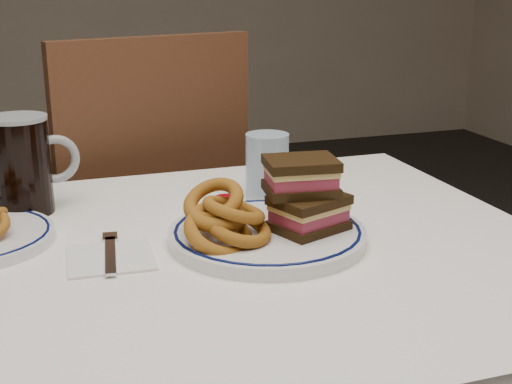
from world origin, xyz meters
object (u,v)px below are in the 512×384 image
object	(u,v)px
chair_far	(138,220)
main_plate	(267,234)
reuben_sandwich	(305,194)
beer_mug	(23,164)

from	to	relation	value
chair_far	main_plate	size ratio (longest dim) A/B	3.35
reuben_sandwich	main_plate	bearing A→B (deg)	166.32
reuben_sandwich	beer_mug	distance (m)	0.48
chair_far	reuben_sandwich	bearing A→B (deg)	-79.13
main_plate	beer_mug	distance (m)	0.44
main_plate	reuben_sandwich	size ratio (longest dim) A/B	2.31
chair_far	reuben_sandwich	size ratio (longest dim) A/B	7.73
chair_far	reuben_sandwich	distance (m)	0.80
chair_far	reuben_sandwich	world-z (taller)	chair_far
chair_far	beer_mug	world-z (taller)	chair_far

